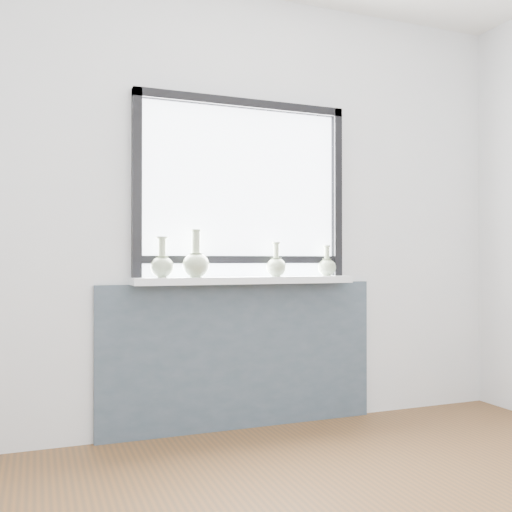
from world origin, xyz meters
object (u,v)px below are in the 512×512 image
object	(u,v)px
windowsill	(246,280)
vase_b	(196,262)
vase_c	(276,266)
vase_a	(162,264)
vase_d	(327,266)

from	to	relation	value
windowsill	vase_b	size ratio (longest dim) A/B	4.90
vase_c	windowsill	bearing A→B (deg)	174.91
vase_a	vase_c	distance (m)	0.68
windowsill	vase_d	distance (m)	0.54
vase_b	vase_d	world-z (taller)	vase_b
windowsill	vase_b	bearing A→B (deg)	-176.05
vase_b	vase_c	distance (m)	0.49
windowsill	vase_d	world-z (taller)	vase_d
vase_b	vase_c	size ratio (longest dim) A/B	1.32
windowsill	vase_a	world-z (taller)	vase_a
windowsill	vase_d	size ratio (longest dim) A/B	6.98
vase_a	vase_d	size ratio (longest dim) A/B	1.20
vase_c	vase_a	bearing A→B (deg)	177.83
vase_a	vase_d	xyz separation A→B (m)	(1.03, -0.00, -0.01)
windowsill	vase_a	xyz separation A→B (m)	(-0.49, 0.01, 0.09)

